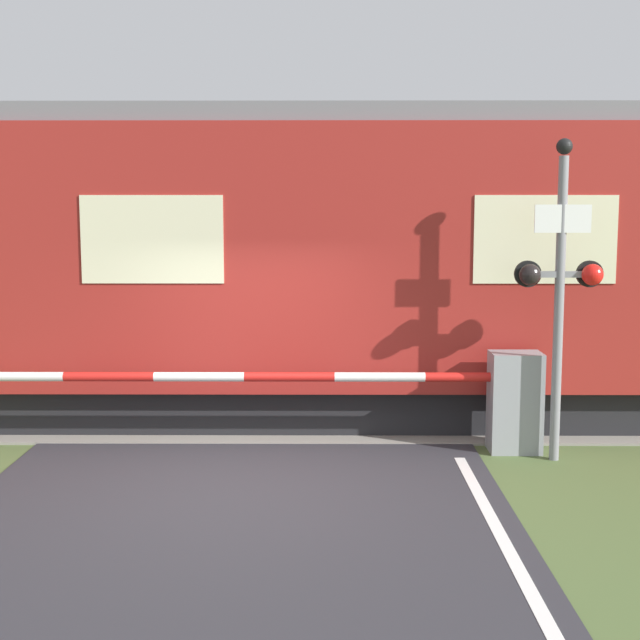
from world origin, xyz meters
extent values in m
plane|color=#4C6033|center=(0.00, 0.00, 0.00)|extent=(80.00, 80.00, 0.00)
cube|color=gray|center=(0.00, 3.20, 0.01)|extent=(36.00, 3.20, 0.03)
cube|color=#595451|center=(0.00, 2.48, 0.08)|extent=(36.00, 0.08, 0.10)
cube|color=#595451|center=(0.00, 3.92, 0.08)|extent=(36.00, 0.08, 0.10)
cube|color=black|center=(-1.22, 3.20, 0.30)|extent=(15.76, 2.47, 0.60)
cube|color=maroon|center=(-1.22, 3.20, 2.25)|extent=(17.13, 2.91, 3.30)
cube|color=slate|center=(-1.22, 3.20, 4.02)|extent=(16.78, 2.67, 0.24)
cube|color=beige|center=(3.49, 1.74, 2.50)|extent=(1.71, 0.02, 1.06)
cube|color=beige|center=(-1.22, 1.74, 2.50)|extent=(1.71, 0.02, 1.06)
cube|color=gray|center=(3.11, 1.37, 0.59)|extent=(0.60, 0.44, 1.19)
cylinder|color=gray|center=(3.11, 1.37, 0.89)|extent=(0.16, 0.16, 0.18)
cylinder|color=red|center=(2.57, 1.37, 0.89)|extent=(1.07, 0.11, 0.11)
cylinder|color=white|center=(1.51, 1.37, 0.89)|extent=(1.07, 0.11, 0.11)
cylinder|color=red|center=(0.44, 1.37, 0.89)|extent=(1.07, 0.11, 0.11)
cylinder|color=white|center=(-0.63, 1.37, 0.89)|extent=(1.07, 0.11, 0.11)
cylinder|color=red|center=(-1.69, 1.37, 0.89)|extent=(1.07, 0.11, 0.11)
cylinder|color=white|center=(-2.76, 1.37, 0.89)|extent=(1.07, 0.11, 0.11)
cylinder|color=gray|center=(3.49, 1.01, 1.72)|extent=(0.11, 0.11, 3.45)
cube|color=gray|center=(3.49, 1.01, 2.14)|extent=(0.82, 0.07, 0.07)
sphere|color=black|center=(3.14, 0.96, 2.14)|extent=(0.24, 0.24, 0.24)
sphere|color=red|center=(3.84, 0.96, 2.14)|extent=(0.24, 0.24, 0.24)
cylinder|color=black|center=(3.14, 1.07, 2.14)|extent=(0.30, 0.06, 0.30)
cylinder|color=black|center=(3.84, 1.07, 2.14)|extent=(0.30, 0.06, 0.30)
cube|color=white|center=(3.49, 0.97, 2.76)|extent=(0.63, 0.02, 0.31)
sphere|color=black|center=(3.49, 1.01, 3.55)|extent=(0.18, 0.18, 0.18)
camera|label=1|loc=(0.86, -8.95, 2.90)|focal=50.00mm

